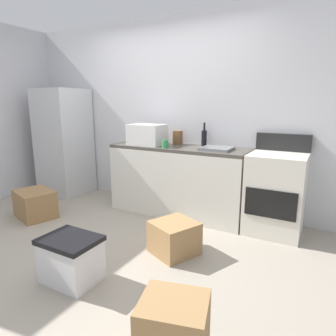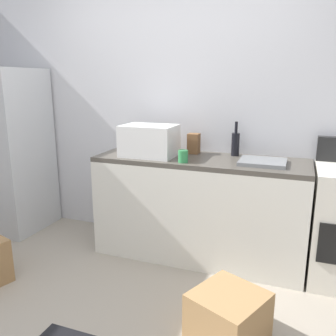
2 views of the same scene
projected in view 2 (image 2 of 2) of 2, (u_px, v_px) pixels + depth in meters
name	position (u px, v px, depth m)	size (l,w,h in m)	color
ground_plane	(101.00, 331.00, 2.22)	(6.00, 6.00, 0.00)	#9E9384
wall_back	(180.00, 107.00, 3.31)	(5.00, 0.10, 2.60)	silver
kitchen_counter	(199.00, 208.00, 3.10)	(1.80, 0.60, 0.90)	silver
refrigerator	(9.00, 151.00, 3.65)	(0.68, 0.66, 1.66)	silver
microwave	(149.00, 141.00, 3.05)	(0.46, 0.34, 0.27)	white
sink_basin	(263.00, 162.00, 2.78)	(0.36, 0.32, 0.03)	slate
wine_bottle	(235.00, 143.00, 3.06)	(0.07, 0.07, 0.30)	black
coffee_mug	(183.00, 156.00, 2.82)	(0.08, 0.08, 0.10)	#338C4C
knife_block	(194.00, 143.00, 3.17)	(0.10, 0.10, 0.18)	brown
cardboard_box_medium	(228.00, 317.00, 2.10)	(0.39, 0.40, 0.32)	#A37A4C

